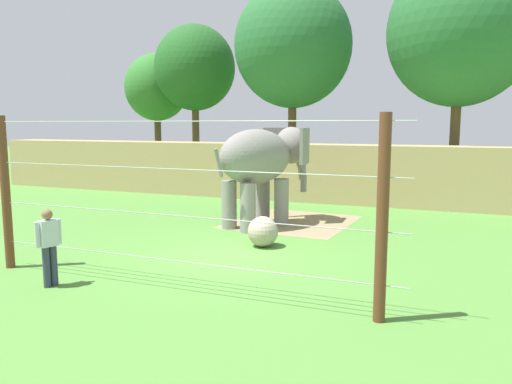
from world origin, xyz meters
The scene contains 11 objects.
ground_plane centered at (0.00, 0.00, 0.00)m, with size 120.00×120.00×0.00m, color #518938.
dirt_patch centered at (0.22, 4.89, 0.00)m, with size 4.01×4.31×0.01m, color #937F5B.
embankment_wall centered at (0.00, 10.04, 1.28)m, with size 36.00×1.80×2.55m, color tan.
elephant centered at (-0.55, 3.99, 2.22)m, with size 2.78×4.26×3.35m.
enrichment_ball centered at (0.55, 1.18, 0.43)m, with size 0.87×0.87×0.87m, color tan.
cable_fence centered at (0.00, -3.03, 1.83)m, with size 9.74×0.21×3.64m.
zookeeper centered at (-2.40, -3.74, 0.93)m, with size 0.33×0.59×1.67m.
tree_far_left centered at (-2.70, 13.82, 7.50)m, with size 6.15×6.15×10.75m.
tree_left_of_centre centered at (-13.01, 16.67, 5.81)m, with size 4.17×4.17×8.04m.
tree_behind_wall centered at (-9.61, 15.71, 6.83)m, with size 4.94×4.94×9.46m.
tree_right_of_centre centered at (5.40, 12.76, 7.53)m, with size 6.37×6.37×10.89m.
Camera 1 is at (5.47, -11.49, 3.43)m, focal length 34.52 mm.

